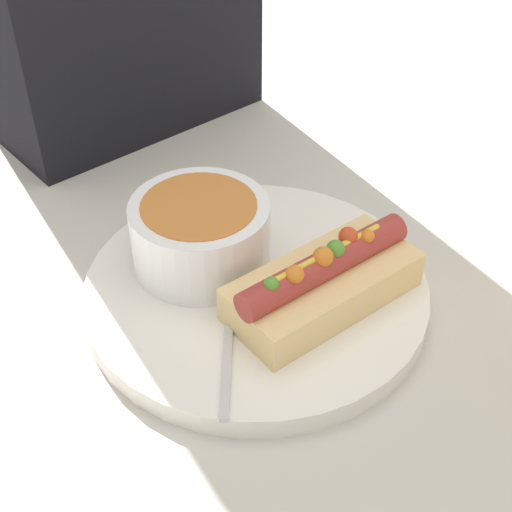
% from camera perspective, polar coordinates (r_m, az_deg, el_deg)
% --- Properties ---
extents(ground_plane, '(4.00, 4.00, 0.00)m').
position_cam_1_polar(ground_plane, '(0.60, 0.00, -3.43)').
color(ground_plane, '#BCB7AD').
extents(dinner_plate, '(0.28, 0.28, 0.02)m').
position_cam_1_polar(dinner_plate, '(0.60, 0.00, -2.76)').
color(dinner_plate, white).
rests_on(dinner_plate, ground_plane).
extents(hot_dog, '(0.16, 0.08, 0.06)m').
position_cam_1_polar(hot_dog, '(0.56, 5.44, -2.01)').
color(hot_dog, '#E5C17F').
rests_on(hot_dog, dinner_plate).
extents(soup_bowl, '(0.12, 0.12, 0.06)m').
position_cam_1_polar(soup_bowl, '(0.59, -4.48, 1.99)').
color(soup_bowl, white).
rests_on(soup_bowl, dinner_plate).
extents(spoon, '(0.12, 0.13, 0.01)m').
position_cam_1_polar(spoon, '(0.57, -2.07, -3.23)').
color(spoon, '#B7B7BC').
rests_on(spoon, dinner_plate).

